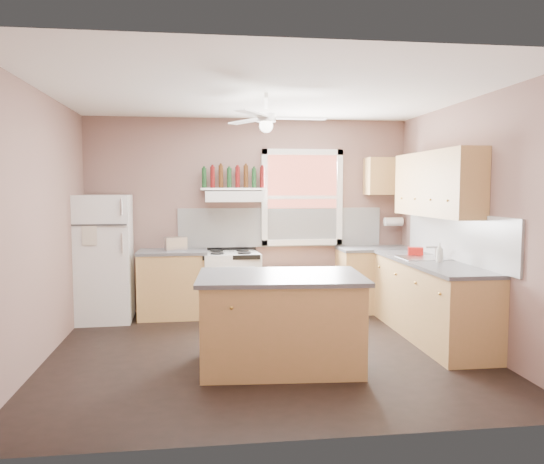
{
  "coord_description": "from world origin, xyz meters",
  "views": [
    {
      "loc": [
        -0.65,
        -5.46,
        1.73
      ],
      "look_at": [
        0.1,
        0.3,
        1.25
      ],
      "focal_mm": 35.0,
      "sensor_mm": 36.0,
      "label": 1
    }
  ],
  "objects": [
    {
      "name": "counter_left",
      "position": [
        -1.06,
        1.7,
        0.88
      ],
      "size": [
        0.92,
        0.62,
        0.04
      ],
      "primitive_type": "cube",
      "color": "#49494C",
      "rests_on": "base_cabinet_left"
    },
    {
      "name": "upper_cabinet_corner",
      "position": [
        1.95,
        1.83,
        1.9
      ],
      "size": [
        0.6,
        0.33,
        0.52
      ],
      "primitive_type": "cube",
      "color": "#AE8748",
      "rests_on": "wall_back"
    },
    {
      "name": "window_view",
      "position": [
        0.75,
        1.98,
        1.6
      ],
      "size": [
        1.0,
        0.02,
        1.2
      ],
      "primitive_type": "cube",
      "color": "brown",
      "rests_on": "wall_back"
    },
    {
      "name": "toaster",
      "position": [
        -1.02,
        1.69,
        0.99
      ],
      "size": [
        0.31,
        0.23,
        0.18
      ],
      "primitive_type": "cube",
      "rotation": [
        0.0,
        0.0,
        0.29
      ],
      "color": "silver",
      "rests_on": "counter_left"
    },
    {
      "name": "faucet",
      "position": [
        2.1,
        0.5,
        0.97
      ],
      "size": [
        0.03,
        0.03,
        0.14
      ],
      "primitive_type": "cylinder",
      "color": "silver",
      "rests_on": "sink"
    },
    {
      "name": "island_top",
      "position": [
        0.08,
        -0.47,
        0.88
      ],
      "size": [
        1.65,
        1.14,
        0.04
      ],
      "primitive_type": "cube",
      "rotation": [
        0.0,
        0.0,
        -0.07
      ],
      "color": "#49494C",
      "rests_on": "island"
    },
    {
      "name": "soap_bottle",
      "position": [
        1.98,
        0.14,
        1.01
      ],
      "size": [
        0.1,
        0.1,
        0.22
      ],
      "primitive_type": "imported",
      "rotation": [
        0.0,
        0.0,
        2.95
      ],
      "color": "silver",
      "rests_on": "counter_right"
    },
    {
      "name": "base_cabinet_right",
      "position": [
        1.95,
        0.3,
        0.43
      ],
      "size": [
        0.6,
        2.2,
        0.86
      ],
      "primitive_type": "cube",
      "color": "#AE8748",
      "rests_on": "floor"
    },
    {
      "name": "red_caddy",
      "position": [
        1.96,
        0.78,
        0.95
      ],
      "size": [
        0.21,
        0.17,
        0.1
      ],
      "primitive_type": "cube",
      "rotation": [
        0.0,
        0.0,
        -0.32
      ],
      "color": "red",
      "rests_on": "counter_right"
    },
    {
      "name": "range_hood",
      "position": [
        -0.23,
        1.75,
        1.62
      ],
      "size": [
        0.78,
        0.5,
        0.14
      ],
      "primitive_type": "cube",
      "color": "white",
      "rests_on": "wall_back"
    },
    {
      "name": "counter_corner",
      "position": [
        1.75,
        1.7,
        0.88
      ],
      "size": [
        1.02,
        0.62,
        0.04
      ],
      "primitive_type": "cube",
      "color": "#49494C",
      "rests_on": "base_cabinet_corner"
    },
    {
      "name": "window_frame",
      "position": [
        0.75,
        1.96,
        1.6
      ],
      "size": [
        1.16,
        0.07,
        1.36
      ],
      "primitive_type": "cube",
      "color": "white",
      "rests_on": "wall_back"
    },
    {
      "name": "floor",
      "position": [
        0.0,
        0.0,
        0.0
      ],
      "size": [
        4.5,
        4.5,
        0.0
      ],
      "primitive_type": "plane",
      "color": "black",
      "rests_on": "ground"
    },
    {
      "name": "stove",
      "position": [
        -0.29,
        1.7,
        0.43
      ],
      "size": [
        0.81,
        0.71,
        0.86
      ],
      "primitive_type": "cube",
      "rotation": [
        0.0,
        0.0,
        0.09
      ],
      "color": "white",
      "rests_on": "floor"
    },
    {
      "name": "backsplash_right",
      "position": [
        2.23,
        0.3,
        1.18
      ],
      "size": [
        0.03,
        2.6,
        0.55
      ],
      "primitive_type": "cube",
      "color": "white",
      "rests_on": "wall_right"
    },
    {
      "name": "wall_back",
      "position": [
        0.0,
        2.02,
        1.35
      ],
      "size": [
        4.5,
        0.05,
        2.7
      ],
      "primitive_type": "cube",
      "color": "#7A5A51",
      "rests_on": "ground"
    },
    {
      "name": "island",
      "position": [
        0.08,
        -0.47,
        0.43
      ],
      "size": [
        1.56,
        1.05,
        0.86
      ],
      "primitive_type": "cube",
      "rotation": [
        0.0,
        0.0,
        -0.07
      ],
      "color": "#AE8748",
      "rests_on": "floor"
    },
    {
      "name": "ceiling_fan_hub",
      "position": [
        0.0,
        0.0,
        2.45
      ],
      "size": [
        0.2,
        0.2,
        0.08
      ],
      "primitive_type": "cylinder",
      "color": "white",
      "rests_on": "ceiling"
    },
    {
      "name": "upper_cabinet_right",
      "position": [
        2.08,
        0.5,
        1.78
      ],
      "size": [
        0.33,
        1.8,
        0.76
      ],
      "primitive_type": "cube",
      "color": "#AE8748",
      "rests_on": "wall_right"
    },
    {
      "name": "cart",
      "position": [
        0.5,
        1.66,
        0.31
      ],
      "size": [
        0.72,
        0.58,
        0.62
      ],
      "primitive_type": "cube",
      "rotation": [
        0.0,
        0.0,
        -0.31
      ],
      "color": "#AE8748",
      "rests_on": "floor"
    },
    {
      "name": "base_cabinet_corner",
      "position": [
        1.75,
        1.7,
        0.43
      ],
      "size": [
        1.0,
        0.6,
        0.86
      ],
      "primitive_type": "cube",
      "color": "#AE8748",
      "rests_on": "floor"
    },
    {
      "name": "wall_right",
      "position": [
        2.27,
        0.0,
        1.35
      ],
      "size": [
        0.05,
        4.0,
        2.7
      ],
      "primitive_type": "cube",
      "color": "#7A5A51",
      "rests_on": "ground"
    },
    {
      "name": "wine_bottles",
      "position": [
        -0.23,
        1.87,
        1.88
      ],
      "size": [
        0.86,
        0.06,
        0.31
      ],
      "color": "#143819",
      "rests_on": "bottle_shelf"
    },
    {
      "name": "counter_right",
      "position": [
        1.94,
        0.3,
        0.88
      ],
      "size": [
        0.62,
        2.22,
        0.04
      ],
      "primitive_type": "cube",
      "color": "#49494C",
      "rests_on": "base_cabinet_right"
    },
    {
      "name": "refrigerator",
      "position": [
        -1.94,
        1.6,
        0.82
      ],
      "size": [
        0.72,
        0.7,
        1.64
      ],
      "primitive_type": "cube",
      "rotation": [
        0.0,
        0.0,
        0.04
      ],
      "color": "white",
      "rests_on": "floor"
    },
    {
      "name": "wall_left",
      "position": [
        -2.27,
        0.0,
        1.35
      ],
      "size": [
        0.05,
        4.0,
        2.7
      ],
      "primitive_type": "cube",
      "color": "#7A5A51",
      "rests_on": "ground"
    },
    {
      "name": "ceiling",
      "position": [
        0.0,
        0.0,
        2.7
      ],
      "size": [
        4.5,
        4.5,
        0.0
      ],
      "primitive_type": "plane",
      "color": "white",
      "rests_on": "ground"
    },
    {
      "name": "backsplash_back",
      "position": [
        0.45,
        1.99,
        1.18
      ],
      "size": [
        2.9,
        0.03,
        0.55
      ],
      "primitive_type": "cube",
      "color": "white",
      "rests_on": "wall_back"
    },
    {
      "name": "paper_towel",
      "position": [
        2.07,
        1.86,
        1.25
      ],
      "size": [
        0.26,
        0.12,
        0.12
      ],
      "primitive_type": "cylinder",
      "rotation": [
        0.0,
        1.57,
        0.0
      ],
      "color": "white",
      "rests_on": "wall_back"
    },
    {
      "name": "base_cabinet_left",
      "position": [
        -1.06,
        1.7,
        0.43
      ],
      "size": [
        0.9,
        0.6,
        0.86
      ],
      "primitive_type": "cube",
      "color": "#AE8748",
      "rests_on": "floor"
    },
    {
      "name": "bottle_shelf",
      "position": [
        -0.23,
        1.87,
        1.72
      ],
      "size": [
        0.9,
        0.26,
        0.03
      ],
      "primitive_type": "cube",
      "color": "white",
      "rests_on": "range_hood"
    },
    {
      "name": "sink",
      "position": [
        1.94,
        0.5,
        0.9
      ],
      "size": [
        0.55,
        0.45,
        0.03
      ],
      "primitive_type": "cube",
      "color": "silver",
      "rests_on": "counter_right"
    }
  ]
}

